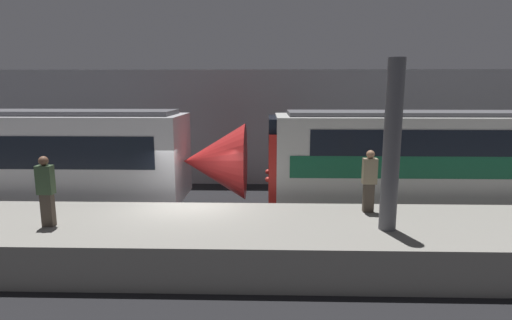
% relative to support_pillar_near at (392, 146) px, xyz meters
% --- Properties ---
extents(ground_plane, '(120.00, 120.00, 0.00)m').
position_rel_support_pillar_near_xyz_m(ground_plane, '(-5.26, 2.17, -3.09)').
color(ground_plane, black).
extents(platform, '(40.00, 3.53, 1.04)m').
position_rel_support_pillar_near_xyz_m(platform, '(-5.26, 0.40, -2.57)').
color(platform, gray).
rests_on(platform, ground).
extents(station_rear_barrier, '(50.00, 0.15, 5.29)m').
position_rel_support_pillar_near_xyz_m(station_rear_barrier, '(-5.26, 9.00, -0.44)').
color(station_rear_barrier, '#939399').
rests_on(station_rear_barrier, ground).
extents(support_pillar_near, '(0.41, 0.41, 4.09)m').
position_rel_support_pillar_near_xyz_m(support_pillar_near, '(0.00, 0.00, 0.00)').
color(support_pillar_near, '#56565B').
rests_on(support_pillar_near, platform).
extents(person_waiting, '(0.38, 0.24, 1.77)m').
position_rel_support_pillar_near_xyz_m(person_waiting, '(-8.39, 0.00, -1.10)').
color(person_waiting, '#473D33').
rests_on(person_waiting, platform).
extents(person_walking, '(0.38, 0.24, 1.74)m').
position_rel_support_pillar_near_xyz_m(person_walking, '(-0.12, 1.40, -1.12)').
color(person_walking, '#473D33').
rests_on(person_walking, platform).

